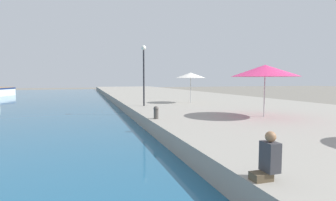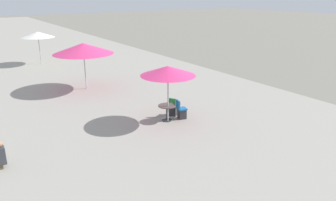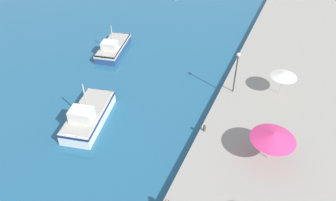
{
  "view_description": "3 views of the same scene",
  "coord_description": "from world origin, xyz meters",
  "px_view_note": "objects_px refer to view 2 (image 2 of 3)",
  "views": [
    {
      "loc": [
        -2.99,
        3.27,
        2.7
      ],
      "look_at": [
        1.5,
        17.5,
        1.53
      ],
      "focal_mm": 28.0,
      "sensor_mm": 36.0,
      "label": 1
    },
    {
      "loc": [
        -0.28,
        -3.72,
        6.35
      ],
      "look_at": [
        7.4,
        7.89,
        1.73
      ],
      "focal_mm": 35.0,
      "sensor_mm": 36.0,
      "label": 2
    },
    {
      "loc": [
        5.87,
        -4.61,
        21.21
      ],
      "look_at": [
        -4.0,
        18.0,
        1.33
      ],
      "focal_mm": 35.0,
      "sensor_mm": 36.0,
      "label": 3
    }
  ],
  "objects_px": {
    "cafe_table": "(167,110)",
    "cafe_umbrella_striped": "(38,35)",
    "cafe_chair_left": "(181,112)",
    "cafe_chair_right": "(173,109)",
    "cafe_umbrella_white": "(83,48)",
    "cafe_umbrella_pink": "(168,71)",
    "person_at_quay": "(0,156)"
  },
  "relations": [
    {
      "from": "person_at_quay",
      "to": "cafe_table",
      "type": "bearing_deg",
      "value": 4.04
    },
    {
      "from": "cafe_chair_left",
      "to": "person_at_quay",
      "type": "height_order",
      "value": "person_at_quay"
    },
    {
      "from": "cafe_umbrella_pink",
      "to": "cafe_chair_right",
      "type": "height_order",
      "value": "cafe_umbrella_pink"
    },
    {
      "from": "cafe_table",
      "to": "cafe_chair_right",
      "type": "height_order",
      "value": "cafe_chair_right"
    },
    {
      "from": "cafe_table",
      "to": "person_at_quay",
      "type": "height_order",
      "value": "person_at_quay"
    },
    {
      "from": "cafe_umbrella_white",
      "to": "cafe_table",
      "type": "relative_size",
      "value": 4.46
    },
    {
      "from": "cafe_umbrella_white",
      "to": "cafe_table",
      "type": "bearing_deg",
      "value": -80.19
    },
    {
      "from": "cafe_table",
      "to": "cafe_chair_left",
      "type": "xyz_separation_m",
      "value": [
        0.71,
        -0.16,
        -0.21
      ]
    },
    {
      "from": "cafe_umbrella_white",
      "to": "cafe_chair_right",
      "type": "bearing_deg",
      "value": -74.67
    },
    {
      "from": "cafe_table",
      "to": "person_at_quay",
      "type": "relative_size",
      "value": 0.83
    },
    {
      "from": "cafe_umbrella_white",
      "to": "cafe_umbrella_striped",
      "type": "bearing_deg",
      "value": 93.17
    },
    {
      "from": "cafe_chair_left",
      "to": "cafe_chair_right",
      "type": "height_order",
      "value": "same"
    },
    {
      "from": "cafe_table",
      "to": "cafe_chair_right",
      "type": "bearing_deg",
      "value": 31.57
    },
    {
      "from": "cafe_table",
      "to": "cafe_chair_right",
      "type": "relative_size",
      "value": 0.88
    },
    {
      "from": "cafe_table",
      "to": "person_at_quay",
      "type": "distance_m",
      "value": 7.01
    },
    {
      "from": "cafe_table",
      "to": "cafe_umbrella_striped",
      "type": "bearing_deg",
      "value": 96.1
    },
    {
      "from": "cafe_umbrella_white",
      "to": "cafe_chair_right",
      "type": "height_order",
      "value": "cafe_umbrella_white"
    },
    {
      "from": "cafe_chair_right",
      "to": "cafe_umbrella_striped",
      "type": "bearing_deg",
      "value": 156.86
    },
    {
      "from": "cafe_umbrella_striped",
      "to": "cafe_chair_right",
      "type": "xyz_separation_m",
      "value": [
        2.35,
        -15.87,
        -2.05
      ]
    },
    {
      "from": "cafe_umbrella_pink",
      "to": "person_at_quay",
      "type": "height_order",
      "value": "cafe_umbrella_pink"
    },
    {
      "from": "cafe_umbrella_striped",
      "to": "cafe_umbrella_pink",
      "type": "bearing_deg",
      "value": -83.97
    },
    {
      "from": "cafe_umbrella_pink",
      "to": "cafe_chair_left",
      "type": "bearing_deg",
      "value": -4.53
    },
    {
      "from": "cafe_table",
      "to": "cafe_chair_left",
      "type": "height_order",
      "value": "cafe_chair_left"
    },
    {
      "from": "cafe_umbrella_striped",
      "to": "cafe_chair_right",
      "type": "height_order",
      "value": "cafe_umbrella_striped"
    },
    {
      "from": "cafe_umbrella_pink",
      "to": "cafe_chair_left",
      "type": "relative_size",
      "value": 2.83
    },
    {
      "from": "cafe_umbrella_white",
      "to": "cafe_umbrella_striped",
      "type": "xyz_separation_m",
      "value": [
        -0.51,
        9.14,
        -0.09
      ]
    },
    {
      "from": "cafe_umbrella_pink",
      "to": "cafe_chair_left",
      "type": "height_order",
      "value": "cafe_umbrella_pink"
    },
    {
      "from": "cafe_table",
      "to": "cafe_chair_left",
      "type": "relative_size",
      "value": 0.88
    },
    {
      "from": "cafe_chair_left",
      "to": "cafe_chair_right",
      "type": "relative_size",
      "value": 1.0
    },
    {
      "from": "cafe_umbrella_white",
      "to": "cafe_chair_left",
      "type": "height_order",
      "value": "cafe_umbrella_white"
    },
    {
      "from": "cafe_umbrella_striped",
      "to": "cafe_chair_left",
      "type": "relative_size",
      "value": 2.86
    },
    {
      "from": "cafe_chair_right",
      "to": "person_at_quay",
      "type": "relative_size",
      "value": 0.94
    }
  ]
}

